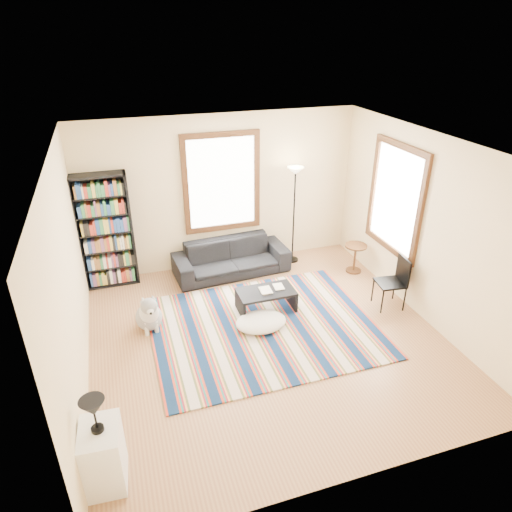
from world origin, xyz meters
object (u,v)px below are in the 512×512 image
object	(u,v)px
sofa	(231,258)
dog	(148,310)
coffee_table	(266,300)
floor_cushion	(261,322)
bookshelf	(105,232)
side_table	(355,258)
folding_chair	(390,283)
white_cabinet	(104,456)
floor_lamp	(294,216)

from	to	relation	value
sofa	dog	world-z (taller)	dog
coffee_table	floor_cushion	xyz separation A→B (m)	(-0.23, -0.42, -0.08)
sofa	bookshelf	xyz separation A→B (m)	(-2.10, 0.27, 0.70)
side_table	folding_chair	bearing A→B (deg)	-92.37
floor_cushion	dog	size ratio (longest dim) A/B	1.25
side_table	sofa	bearing A→B (deg)	163.05
floor_cushion	folding_chair	world-z (taller)	folding_chair
floor_cushion	dog	bearing A→B (deg)	161.87
coffee_table	white_cabinet	bearing A→B (deg)	-136.36
sofa	floor_lamp	bearing A→B (deg)	0.71
white_cabinet	floor_cushion	bearing A→B (deg)	45.00
floor_cushion	white_cabinet	world-z (taller)	white_cabinet
bookshelf	white_cabinet	bearing A→B (deg)	-93.20
dog	folding_chair	bearing A→B (deg)	-11.88
sofa	white_cabinet	distance (m)	4.44
sofa	coffee_table	distance (m)	1.39
white_cabinet	side_table	bearing A→B (deg)	38.89
side_table	folding_chair	xyz separation A→B (m)	(-0.05, -1.21, 0.16)
sofa	coffee_table	xyz separation A→B (m)	(0.20, -1.37, -0.12)
floor_cushion	floor_lamp	xyz separation A→B (m)	(1.28, 1.90, 0.83)
floor_cushion	sofa	bearing A→B (deg)	89.15
floor_lamp	white_cabinet	size ratio (longest dim) A/B	2.66
floor_cushion	floor_lamp	distance (m)	2.43
side_table	coffee_table	bearing A→B (deg)	-160.18
bookshelf	side_table	xyz separation A→B (m)	(4.27, -0.93, -0.73)
sofa	folding_chair	distance (m)	2.83
bookshelf	dog	distance (m)	1.75
bookshelf	floor_lamp	size ratio (longest dim) A/B	1.08
sofa	coffee_table	bearing A→B (deg)	-85.58
sofa	dog	xyz separation A→B (m)	(-1.63, -1.27, 0.01)
sofa	white_cabinet	bearing A→B (deg)	-125.44
sofa	side_table	size ratio (longest dim) A/B	3.83
white_cabinet	dog	world-z (taller)	white_cabinet
floor_lamp	side_table	world-z (taller)	floor_lamp
sofa	floor_lamp	xyz separation A→B (m)	(1.25, 0.10, 0.63)
floor_cushion	dog	distance (m)	1.70
white_cabinet	dog	xyz separation A→B (m)	(0.69, 2.51, -0.04)
folding_chair	white_cabinet	size ratio (longest dim) A/B	1.23
floor_cushion	folding_chair	distance (m)	2.18
floor_lamp	folding_chair	size ratio (longest dim) A/B	2.16
floor_cushion	floor_lamp	world-z (taller)	floor_lamp
floor_cushion	floor_lamp	bearing A→B (deg)	56.03
bookshelf	floor_lamp	world-z (taller)	bookshelf
bookshelf	side_table	size ratio (longest dim) A/B	3.70
bookshelf	dog	bearing A→B (deg)	-73.10
folding_chair	dog	size ratio (longest dim) A/B	1.37
bookshelf	floor_cushion	world-z (taller)	bookshelf
sofa	floor_cushion	size ratio (longest dim) A/B	2.64
coffee_table	sofa	bearing A→B (deg)	98.28
side_table	floor_lamp	bearing A→B (deg)	140.47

